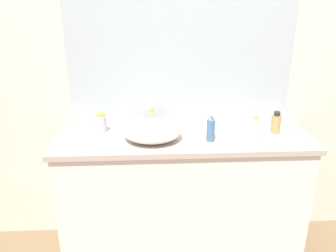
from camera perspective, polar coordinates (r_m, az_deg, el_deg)
bathroom_wall_rear at (r=2.32m, az=4.25°, el=10.66°), size 6.00×0.06×2.60m
vanity_counter at (r=2.35m, az=2.45°, el=-11.71°), size 1.62×0.51×0.88m
wall_mirror_panel at (r=2.25m, az=2.24°, el=14.70°), size 1.49×0.01×1.17m
sink_basin at (r=2.08m, az=-2.72°, el=-0.78°), size 0.36×0.34×0.12m
faucet at (r=2.24m, az=-2.77°, el=1.51°), size 0.03×0.13×0.14m
soap_dispenser at (r=2.07m, az=7.22°, el=-0.48°), size 0.05×0.05×0.18m
lotion_bottle at (r=2.29m, az=17.75°, el=0.47°), size 0.06×0.06×0.14m
perfume_bottle at (r=2.14m, az=14.45°, el=-0.43°), size 0.05×0.05×0.15m
spray_can at (r=2.24m, az=-11.21°, el=0.48°), size 0.07×0.07×0.13m
candle_jar at (r=2.31m, az=20.61°, el=-0.94°), size 0.05×0.05×0.04m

